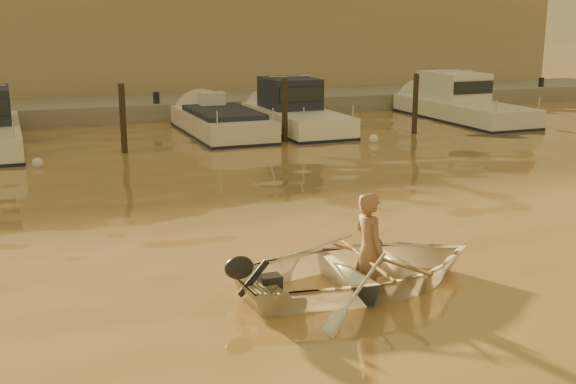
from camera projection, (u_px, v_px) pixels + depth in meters
name	position (u px, v px, depth m)	size (l,w,h in m)	color
ground_plane	(326.00, 350.00, 8.57)	(160.00, 160.00, 0.00)	olive
dinghy	(363.00, 269.00, 10.52)	(2.72, 3.81, 0.79)	white
person	(369.00, 250.00, 10.50)	(0.62, 0.41, 1.71)	#94664A
outboard_motor	(269.00, 284.00, 9.90)	(0.90, 0.40, 0.70)	black
oar_port	(378.00, 257.00, 10.59)	(0.06, 0.06, 2.10)	brown
oar_starboard	(366.00, 259.00, 10.51)	(0.06, 0.06, 2.10)	brown
moored_boat_3	(221.00, 127.00, 24.18)	(2.20, 6.31, 0.95)	beige
moored_boat_4	(296.00, 112.00, 25.04)	(2.11, 6.54, 1.75)	white
moored_boat_5	(463.00, 103.00, 27.47)	(2.22, 7.47, 1.75)	silver
piling_2	(123.00, 122.00, 20.77)	(0.18, 0.18, 2.20)	#2D2319
piling_3	(285.00, 113.00, 22.54)	(0.18, 0.18, 2.20)	#2D2319
piling_4	(415.00, 107.00, 24.20)	(0.18, 0.18, 2.20)	#2D2319
fender_c	(38.00, 163.00, 18.92)	(0.30, 0.30, 0.30)	silver
fender_d	(215.00, 144.00, 21.74)	(0.30, 0.30, 0.30)	#E7521B
fender_e	(374.00, 139.00, 22.66)	(0.30, 0.30, 0.30)	white
quay	(98.00, 114.00, 27.98)	(52.00, 4.00, 1.00)	gray
waterfront_building	(80.00, 49.00, 32.42)	(46.00, 7.00, 4.80)	#9E8466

